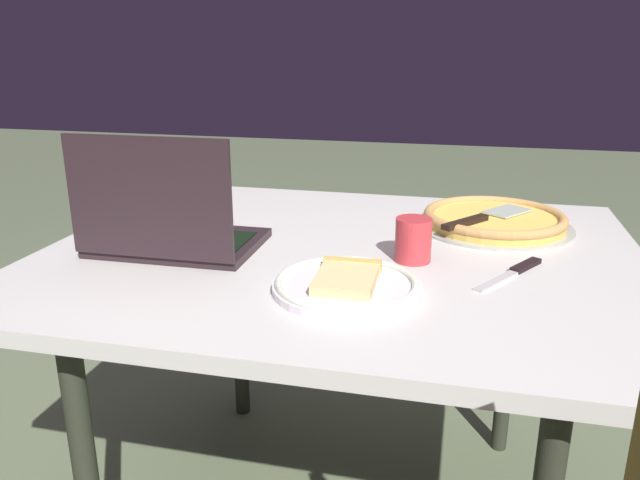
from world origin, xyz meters
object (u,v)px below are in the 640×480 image
object	(u,v)px
table_knife	(515,271)
drink_cup	(413,239)
laptop	(170,228)
pizza_plate	(346,284)
dining_table	(341,275)
pizza_tray	(494,219)

from	to	relation	value
table_knife	drink_cup	size ratio (longest dim) A/B	2.21
laptop	drink_cup	bearing A→B (deg)	7.73
pizza_plate	drink_cup	world-z (taller)	drink_cup
laptop	dining_table	bearing A→B (deg)	17.40
pizza_plate	drink_cup	bearing A→B (deg)	61.75
laptop	pizza_plate	bearing A→B (deg)	-16.61
laptop	drink_cup	size ratio (longest dim) A/B	3.84
pizza_tray	pizza_plate	bearing A→B (deg)	-119.75
table_knife	pizza_tray	bearing A→B (deg)	95.92
pizza_plate	laptop	bearing A→B (deg)	163.39
laptop	table_knife	bearing A→B (deg)	3.56
pizza_tray	drink_cup	size ratio (longest dim) A/B	4.13
dining_table	drink_cup	world-z (taller)	drink_cup
table_knife	drink_cup	world-z (taller)	drink_cup
laptop	table_knife	world-z (taller)	laptop
dining_table	table_knife	distance (m)	0.36
dining_table	laptop	world-z (taller)	laptop
dining_table	laptop	xyz separation A→B (m)	(-0.34, -0.11, 0.11)
drink_cup	table_knife	bearing A→B (deg)	-6.94
pizza_plate	pizza_tray	world-z (taller)	pizza_tray
dining_table	table_knife	bearing A→B (deg)	-10.32
pizza_plate	drink_cup	xyz separation A→B (m)	(0.10, 0.19, 0.03)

